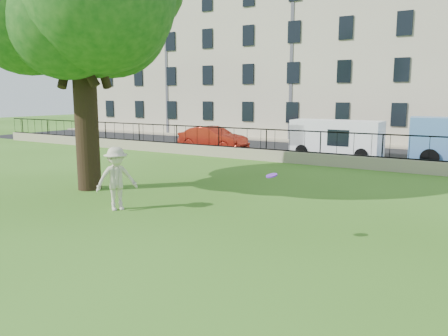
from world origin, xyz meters
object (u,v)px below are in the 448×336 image
Objects in this scene: man at (117,179)px; red_sedan at (213,139)px; white_van at (336,139)px; frisbee at (272,175)px.

red_sedan is (-5.41, 14.10, -0.22)m from man.
frisbee is at bearing -77.64° from white_van.
red_sedan is at bearing 126.62° from frisbee.
frisbee is (5.34, -0.37, 0.66)m from man.
man is at bearing 176.06° from frisbee.
white_van reaches higher than red_sedan.
man is 15.27m from white_van.
man is 15.10m from red_sedan.
man is at bearing -156.07° from red_sedan.
white_van is (2.30, 15.10, 0.07)m from man.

